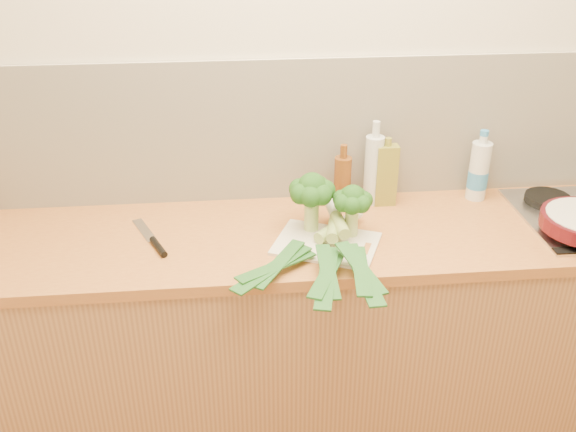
% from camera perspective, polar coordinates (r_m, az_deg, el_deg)
% --- Properties ---
extents(room_shell, '(3.50, 3.50, 3.50)m').
position_cam_1_polar(room_shell, '(2.42, 2.48, 7.62)').
color(room_shell, beige).
rests_on(room_shell, ground).
extents(counter, '(3.20, 0.62, 0.90)m').
position_cam_1_polar(counter, '(2.52, 3.05, -10.31)').
color(counter, '#AC7B47').
rests_on(counter, ground).
extents(chopping_board, '(0.41, 0.36, 0.01)m').
position_cam_1_polar(chopping_board, '(2.18, 3.43, -2.48)').
color(chopping_board, silver).
rests_on(chopping_board, counter).
extents(broccoli_left, '(0.16, 0.16, 0.21)m').
position_cam_1_polar(broccoli_left, '(2.19, 2.14, 2.18)').
color(broccoli_left, '#A7C271').
rests_on(broccoli_left, chopping_board).
extents(broccoli_right, '(0.14, 0.14, 0.19)m').
position_cam_1_polar(broccoli_right, '(2.17, 5.76, 1.30)').
color(broccoli_right, '#A7C271').
rests_on(broccoli_right, chopping_board).
extents(leek_front, '(0.49, 0.50, 0.04)m').
position_cam_1_polar(leek_front, '(2.14, 2.53, -2.14)').
color(leek_front, white).
rests_on(leek_front, chopping_board).
extents(leek_mid, '(0.20, 0.62, 0.04)m').
position_cam_1_polar(leek_mid, '(2.10, 3.91, -2.36)').
color(leek_mid, white).
rests_on(leek_mid, chopping_board).
extents(leek_back, '(0.11, 0.65, 0.04)m').
position_cam_1_polar(leek_back, '(2.10, 5.15, -1.83)').
color(leek_back, white).
rests_on(leek_back, chopping_board).
extents(chefs_knife, '(0.15, 0.29, 0.02)m').
position_cam_1_polar(chefs_knife, '(2.22, -11.76, -2.33)').
color(chefs_knife, silver).
rests_on(chefs_knife, counter).
extents(oil_tin, '(0.08, 0.05, 0.27)m').
position_cam_1_polar(oil_tin, '(2.43, 8.70, 3.65)').
color(oil_tin, olive).
rests_on(oil_tin, counter).
extents(glass_bottle, '(0.07, 0.07, 0.33)m').
position_cam_1_polar(glass_bottle, '(2.43, 7.60, 4.16)').
color(glass_bottle, silver).
rests_on(glass_bottle, counter).
extents(amber_bottle, '(0.06, 0.06, 0.24)m').
position_cam_1_polar(amber_bottle, '(2.41, 4.86, 3.18)').
color(amber_bottle, brown).
rests_on(amber_bottle, counter).
extents(water_bottle, '(0.08, 0.08, 0.26)m').
position_cam_1_polar(water_bottle, '(2.56, 16.57, 3.74)').
color(water_bottle, silver).
rests_on(water_bottle, counter).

